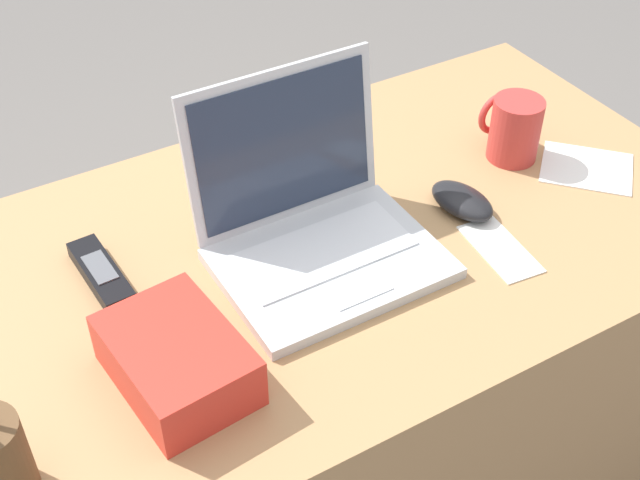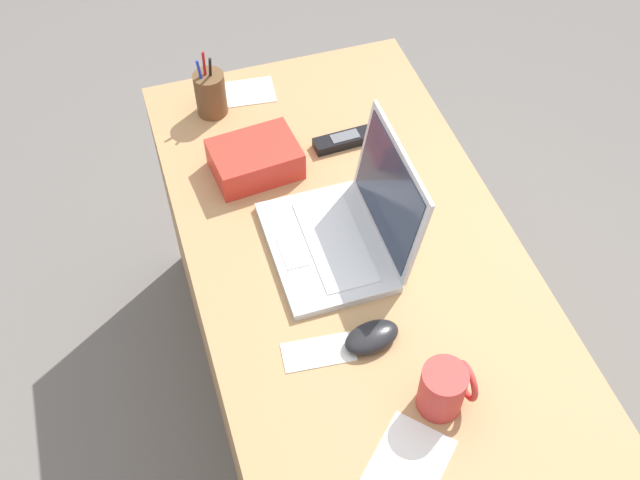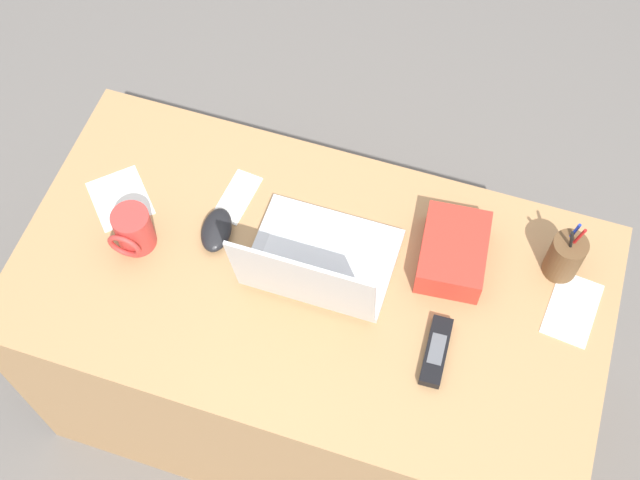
% 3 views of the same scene
% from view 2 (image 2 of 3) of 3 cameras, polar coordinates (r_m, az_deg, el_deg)
% --- Properties ---
extents(ground_plane, '(6.00, 6.00, 0.00)m').
position_cam_2_polar(ground_plane, '(2.27, 1.84, -11.90)').
color(ground_plane, slate).
extents(desk, '(1.32, 0.71, 0.73)m').
position_cam_2_polar(desk, '(1.95, 2.11, -7.08)').
color(desk, tan).
rests_on(desk, ground).
extents(laptop, '(0.32, 0.28, 0.25)m').
position_cam_2_polar(laptop, '(1.62, 2.01, 0.86)').
color(laptop, silver).
rests_on(laptop, desk).
extents(computer_mouse, '(0.09, 0.12, 0.03)m').
position_cam_2_polar(computer_mouse, '(1.50, 3.89, -7.28)').
color(computer_mouse, black).
rests_on(computer_mouse, desk).
extents(coffee_mug_white, '(0.08, 0.10, 0.11)m').
position_cam_2_polar(coffee_mug_white, '(1.42, 9.28, -10.95)').
color(coffee_mug_white, '#C63833').
rests_on(coffee_mug_white, desk).
extents(cordless_phone, '(0.05, 0.16, 0.03)m').
position_cam_2_polar(cordless_phone, '(1.86, 1.87, 7.51)').
color(cordless_phone, black).
rests_on(cordless_phone, desk).
extents(pen_holder, '(0.08, 0.08, 0.18)m').
position_cam_2_polar(pen_holder, '(1.93, -8.22, 10.83)').
color(pen_holder, brown).
rests_on(pen_holder, desk).
extents(snack_bag, '(0.16, 0.21, 0.08)m').
position_cam_2_polar(snack_bag, '(1.78, -4.88, 6.06)').
color(snack_bag, red).
rests_on(snack_bag, desk).
extents(paper_note_near_laptop, '(0.12, 0.17, 0.00)m').
position_cam_2_polar(paper_note_near_laptop, '(2.02, -5.84, 10.92)').
color(paper_note_near_laptop, white).
rests_on(paper_note_near_laptop, desk).
extents(paper_note_left, '(0.19, 0.19, 0.00)m').
position_cam_2_polar(paper_note_left, '(1.41, 6.75, -16.08)').
color(paper_note_left, white).
rests_on(paper_note_left, desk).
extents(paper_note_right, '(0.08, 0.15, 0.00)m').
position_cam_2_polar(paper_note_right, '(1.50, -0.12, -8.41)').
color(paper_note_right, white).
rests_on(paper_note_right, desk).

